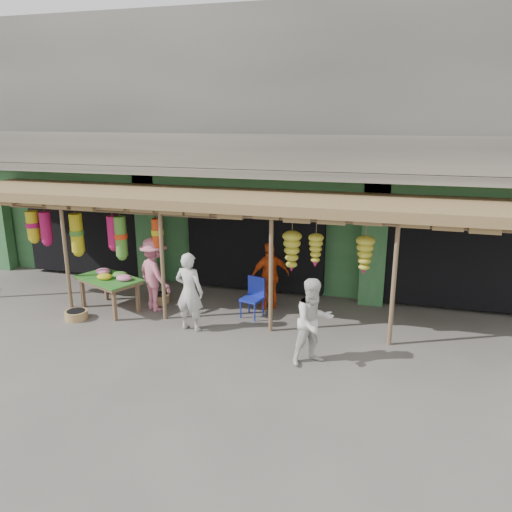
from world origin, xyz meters
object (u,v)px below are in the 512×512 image
(person_vendor, at_px, (270,276))
(person_shopper, at_px, (155,274))
(flower_table, at_px, (110,280))
(person_right, at_px, (313,322))
(blue_chair, at_px, (254,295))
(person_front, at_px, (189,292))

(person_vendor, relative_size, person_shopper, 0.93)
(flower_table, relative_size, person_right, 1.08)
(person_right, xyz_separation_m, person_vendor, (-1.45, 2.48, -0.01))
(blue_chair, height_order, person_right, person_right)
(person_vendor, bearing_deg, flower_table, -16.87)
(person_right, bearing_deg, person_shopper, 119.17)
(person_right, height_order, person_vendor, person_right)
(person_shopper, bearing_deg, blue_chair, -140.30)
(flower_table, bearing_deg, person_front, 10.06)
(flower_table, relative_size, person_front, 1.03)
(person_front, distance_m, person_vendor, 2.17)
(person_front, relative_size, person_shopper, 0.98)
(person_front, bearing_deg, blue_chair, -129.01)
(person_vendor, height_order, person_shopper, person_shopper)
(flower_table, height_order, blue_chair, flower_table)
(person_vendor, bearing_deg, person_right, 86.32)
(person_right, relative_size, person_vendor, 1.02)
(person_front, bearing_deg, person_vendor, -122.78)
(person_front, bearing_deg, person_shopper, -28.36)
(blue_chair, bearing_deg, flower_table, -155.89)
(person_front, distance_m, person_right, 2.92)
(person_front, relative_size, person_right, 1.05)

